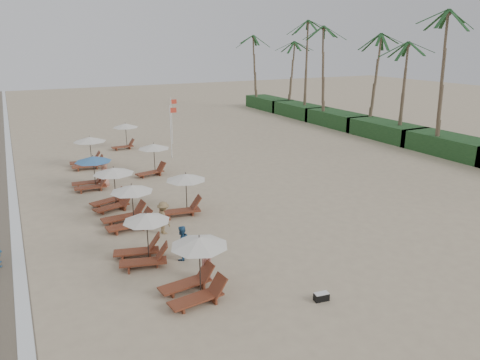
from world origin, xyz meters
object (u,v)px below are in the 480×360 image
lounger_station_0 (193,270)px  inland_station_1 (152,157)px  lounger_station_3 (111,188)px  beachgoer_mid_b (164,218)px  beachgoer_mid_a (182,243)px  beachgoer_far_b (105,174)px  beachgoer_near (207,260)px  flag_pole_near (171,129)px  lounger_station_2 (127,208)px  inland_station_2 (124,133)px  duffel_bag (321,297)px  lounger_station_4 (90,172)px  inland_station_0 (183,192)px  lounger_station_5 (87,153)px  lounger_station_1 (142,240)px

lounger_station_0 → inland_station_1: 16.76m
lounger_station_3 → beachgoer_mid_b: size_ratio=1.61×
lounger_station_0 → beachgoer_mid_a: (0.65, 3.08, -0.32)m
lounger_station_3 → beachgoer_far_b: 4.31m
beachgoer_near → flag_pole_near: size_ratio=0.40×
lounger_station_0 → lounger_station_3: lounger_station_0 is taller
lounger_station_2 → inland_station_2: size_ratio=1.05×
lounger_station_3 → duffel_bag: size_ratio=4.56×
lounger_station_2 → lounger_station_4: bearing=94.6°
beachgoer_far_b → inland_station_2: bearing=2.0°
lounger_station_3 → lounger_station_4: (-0.42, 4.25, -0.09)m
duffel_bag → beachgoer_far_b: bearing=103.9°
lounger_station_0 → inland_station_0: 8.62m
inland_station_1 → duffel_bag: (0.81, -18.83, -1.19)m
inland_station_1 → beachgoer_mid_b: size_ratio=1.66×
beachgoer_mid_a → inland_station_0: bearing=-131.9°
lounger_station_5 → beachgoer_far_b: lounger_station_5 is taller
inland_station_2 → beachgoer_near: 24.81m
beachgoer_near → beachgoer_mid_a: bearing=80.4°
inland_station_0 → inland_station_1: (0.69, 8.22, 0.08)m
beachgoer_near → beachgoer_far_b: beachgoer_far_b is taller
duffel_bag → beachgoer_mid_b: bearing=111.0°
lounger_station_4 → beachgoer_mid_a: size_ratio=1.71×
inland_station_1 → beachgoer_mid_a: 13.63m
inland_station_1 → flag_pole_near: bearing=54.9°
beachgoer_mid_a → beachgoer_far_b: (-0.91, 12.20, 0.08)m
lounger_station_1 → beachgoer_near: size_ratio=1.49×
inland_station_2 → beachgoer_near: inland_station_2 is taller
lounger_station_4 → inland_station_2: inland_station_2 is taller
lounger_station_3 → inland_station_0: 4.35m
lounger_station_4 → beachgoer_near: size_ratio=1.56×
lounger_station_0 → lounger_station_5: 20.67m
lounger_station_5 → beachgoer_near: lounger_station_5 is taller
beachgoer_mid_a → beachgoer_far_b: 12.23m
lounger_station_0 → flag_pole_near: 21.45m
lounger_station_4 → duffel_bag: lounger_station_4 is taller
beachgoer_mid_a → inland_station_1: bearing=-122.2°
beachgoer_near → duffel_bag: size_ratio=2.91×
lounger_station_4 → duffel_bag: bearing=-73.4°
inland_station_2 → beachgoer_far_b: 11.01m
lounger_station_2 → lounger_station_5: 12.75m
beachgoer_near → lounger_station_3: bearing=82.1°
lounger_station_5 → inland_station_1: size_ratio=1.03×
lounger_station_1 → flag_pole_near: (7.10, 16.83, 1.38)m
lounger_station_1 → inland_station_2: size_ratio=0.97×
lounger_station_2 → inland_station_2: inland_station_2 is taller
lounger_station_2 → flag_pole_near: (6.71, 12.59, 1.41)m
lounger_station_0 → beachgoer_far_b: lounger_station_0 is taller
inland_station_2 → beachgoer_far_b: size_ratio=1.52×
lounger_station_5 → inland_station_2: bearing=51.1°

